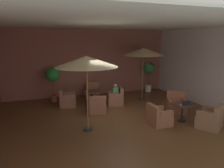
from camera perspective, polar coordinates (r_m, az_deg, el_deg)
name	(u,v)px	position (r m, az deg, el deg)	size (l,w,h in m)	color
ground_plane	(116,120)	(8.65, 0.99, -9.65)	(9.45, 8.74, 0.02)	brown
wall_back_brick	(89,63)	(12.27, -6.19, 5.65)	(9.45, 0.08, 3.72)	#8D5144
wall_right_plain	(212,69)	(10.74, 25.18, 3.74)	(0.08, 8.74, 3.72)	silver
ceiling_slab	(116,23)	(8.08, 1.09, 16.01)	(9.45, 8.74, 0.06)	silver
cafe_table_front_left	(182,108)	(8.78, 18.26, -6.05)	(0.77, 0.77, 0.69)	black
armchair_front_left_north	(176,105)	(9.83, 16.76, -5.46)	(1.03, 1.03, 0.90)	#91533C
armchair_front_left_east	(159,117)	(8.28, 12.35, -8.63)	(0.74, 0.77, 0.79)	brown
armchair_front_left_south	(210,119)	(8.56, 24.77, -8.52)	(1.09, 1.08, 0.90)	brown
cafe_table_front_right	(92,94)	(10.44, -5.39, -2.64)	(0.81, 0.81, 0.69)	black
armchair_front_right_north	(93,93)	(11.66, -5.15, -2.34)	(0.89, 0.92, 0.88)	brown
armchair_front_right_east	(67,100)	(10.52, -11.87, -4.09)	(0.88, 0.91, 0.87)	brown
armchair_front_right_south	(96,106)	(9.39, -4.16, -5.90)	(0.78, 0.79, 0.80)	brown
armchair_front_right_west	(116,98)	(10.55, 1.11, -3.79)	(0.89, 0.90, 0.85)	#8D5541
patio_umbrella_tall_red	(86,62)	(7.17, -6.82, 5.87)	(2.11, 2.11, 2.62)	#2D2D2D
patio_umbrella_center_beige	(143,52)	(11.12, 8.33, 8.47)	(2.23, 2.23, 2.74)	#2D2D2D
potted_tree_left_corner	(53,77)	(11.20, -15.49, 1.91)	(0.72, 0.72, 1.78)	#AD6042
potted_tree_mid_left	(149,71)	(13.21, 9.77, 3.36)	(0.71, 0.71, 1.80)	silver
patron_blue_shirt	(115,91)	(10.46, 0.91, -1.81)	(0.34, 0.44, 0.59)	#437F51
iced_drink_cup	(184,104)	(8.62, 18.75, -5.07)	(0.08, 0.08, 0.11)	white
open_laptop	(185,104)	(8.59, 18.90, -5.17)	(0.34, 0.27, 0.20)	#9EA0A5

